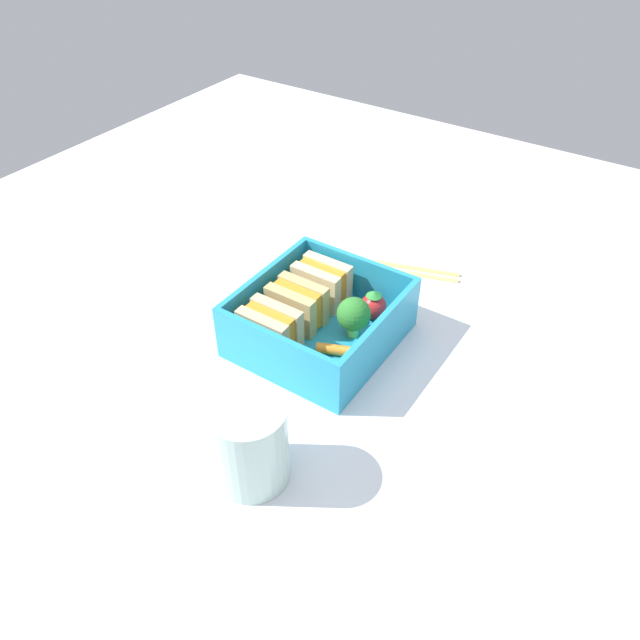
{
  "coord_description": "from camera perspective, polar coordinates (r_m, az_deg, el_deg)",
  "views": [
    {
      "loc": [
        -40.76,
        -27.07,
        43.45
      ],
      "look_at": [
        0.0,
        0.0,
        2.7
      ],
      "focal_mm": 35.0,
      "sensor_mm": 36.0,
      "label": 1
    }
  ],
  "objects": [
    {
      "name": "ground_plane",
      "position": [
        0.66,
        0.0,
        -2.46
      ],
      "size": [
        120.0,
        120.0,
        2.0
      ],
      "primitive_type": "cube",
      "color": "white"
    },
    {
      "name": "bento_tray",
      "position": [
        0.65,
        0.0,
        -1.42
      ],
      "size": [
        15.63,
        14.5,
        1.2
      ],
      "primitive_type": "cube",
      "color": "#2597BE",
      "rests_on": "ground_plane"
    },
    {
      "name": "bento_rim",
      "position": [
        0.63,
        0.0,
        0.69
      ],
      "size": [
        15.63,
        14.5,
        4.97
      ],
      "color": "#2597BE",
      "rests_on": "bento_tray"
    },
    {
      "name": "sandwich_left",
      "position": [
        0.62,
        -4.58,
        -0.84
      ],
      "size": [
        3.63,
        5.71,
        4.42
      ],
      "color": "#DAB787",
      "rests_on": "bento_tray"
    },
    {
      "name": "sandwich_center_left",
      "position": [
        0.64,
        -2.12,
        1.38
      ],
      "size": [
        3.63,
        5.71,
        4.42
      ],
      "color": "tan",
      "rests_on": "bento_tray"
    },
    {
      "name": "sandwich_center",
      "position": [
        0.68,
        0.14,
        3.41
      ],
      "size": [
        3.63,
        5.71,
        4.42
      ],
      "color": "beige",
      "rests_on": "bento_tray"
    },
    {
      "name": "carrot_stick_far_left",
      "position": [
        0.6,
        -0.33,
        -4.44
      ],
      "size": [
        3.22,
        4.77,
        1.43
      ],
      "primitive_type": "cylinder",
      "rotation": [
        1.57,
        0.0,
        2.71
      ],
      "color": "orange",
      "rests_on": "bento_tray"
    },
    {
      "name": "carrot_stick_left",
      "position": [
        0.62,
        1.87,
        -2.8
      ],
      "size": [
        2.83,
        4.84,
        1.07
      ],
      "primitive_type": "cylinder",
      "rotation": [
        1.57,
        0.0,
        3.54
      ],
      "color": "orange",
      "rests_on": "bento_tray"
    },
    {
      "name": "broccoli_floret",
      "position": [
        0.63,
        3.1,
        0.48
      ],
      "size": [
        3.47,
        3.47,
        4.48
      ],
      "color": "#8CCF65",
      "rests_on": "bento_tray"
    },
    {
      "name": "strawberry_far_left",
      "position": [
        0.66,
        4.9,
        1.34
      ],
      "size": [
        2.79,
        2.79,
        3.39
      ],
      "color": "red",
      "rests_on": "bento_tray"
    },
    {
      "name": "chopstick_pair",
      "position": [
        0.76,
        5.58,
        5.11
      ],
      "size": [
        7.59,
        18.57,
        0.7
      ],
      "color": "#D9B76A",
      "rests_on": "ground_plane"
    },
    {
      "name": "drinking_glass",
      "position": [
        0.51,
        -6.45,
        -11.07
      ],
      "size": [
        6.4,
        6.4,
        7.93
      ],
      "primitive_type": "cylinder",
      "color": "silver",
      "rests_on": "ground_plane"
    }
  ]
}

